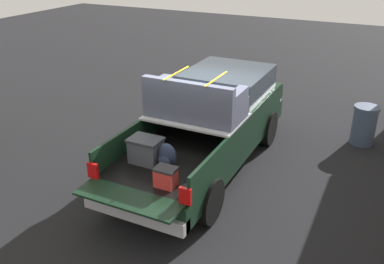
# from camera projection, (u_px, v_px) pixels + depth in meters

# --- Properties ---
(ground_plane) EXTENTS (40.00, 40.00, 0.00)m
(ground_plane) POSITION_uv_depth(u_px,v_px,m) (204.00, 167.00, 9.31)
(ground_plane) COLOR black
(pickup_truck) EXTENTS (6.05, 2.06, 2.23)m
(pickup_truck) POSITION_uv_depth(u_px,v_px,m) (211.00, 120.00, 9.21)
(pickup_truck) COLOR black
(pickup_truck) RESTS_ON ground_plane
(trash_can) EXTENTS (0.60, 0.60, 0.98)m
(trash_can) POSITION_uv_depth(u_px,v_px,m) (364.00, 125.00, 10.19)
(trash_can) COLOR #3F4C66
(trash_can) RESTS_ON ground_plane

